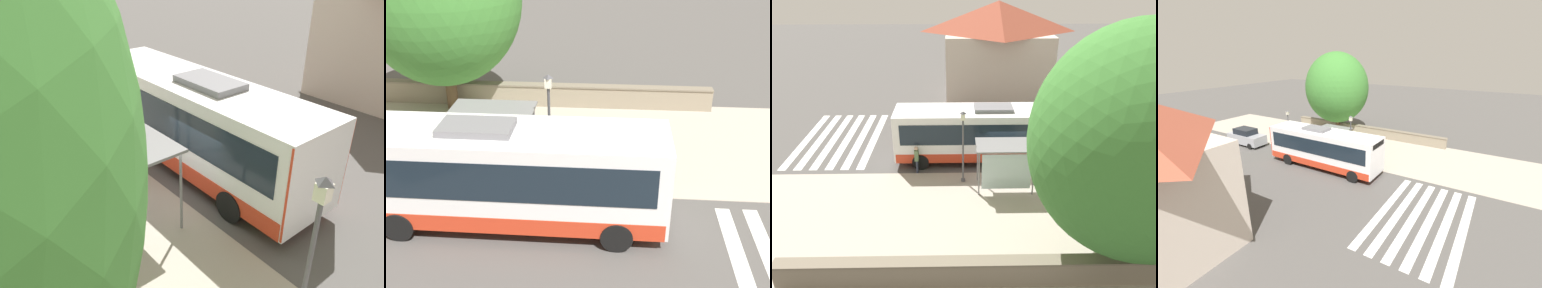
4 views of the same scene
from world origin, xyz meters
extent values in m
plane|color=#514F4C|center=(0.00, 0.00, 0.00)|extent=(120.00, 120.00, 0.00)
cube|color=#ADA393|center=(-4.50, 0.00, 0.01)|extent=(9.00, 44.00, 0.02)
cube|color=silver|center=(5.00, 8.92, 0.00)|extent=(9.00, 0.50, 0.01)
cube|color=silver|center=(5.00, 9.87, 0.00)|extent=(9.00, 0.50, 0.01)
cube|color=silver|center=(5.00, 10.82, 0.00)|extent=(9.00, 0.50, 0.01)
cube|color=silver|center=(5.00, 11.77, 0.00)|extent=(9.00, 0.50, 0.01)
cube|color=silver|center=(5.00, 12.72, 0.00)|extent=(9.00, 0.50, 0.01)
cube|color=silver|center=(5.00, 13.67, 0.00)|extent=(9.00, 0.50, 0.01)
cube|color=gray|center=(-8.55, 0.00, 0.55)|extent=(0.50, 20.00, 1.10)
cube|color=#776C5B|center=(-8.55, 0.00, 1.14)|extent=(0.60, 20.00, 0.08)
cube|color=beige|center=(15.03, -0.72, 2.89)|extent=(6.87, 9.26, 5.78)
pyramid|color=#9E4733|center=(15.03, -0.72, 7.08)|extent=(7.47, 9.86, 2.60)
cube|color=white|center=(1.79, 1.58, 1.90)|extent=(2.63, 10.40, 2.90)
cube|color=black|center=(1.79, 1.58, 2.28)|extent=(2.67, 9.57, 1.28)
cube|color=red|center=(1.79, 1.58, 0.74)|extent=(2.67, 10.19, 0.58)
cube|color=red|center=(1.79, -3.59, 1.90)|extent=(2.67, 0.06, 2.78)
cube|color=black|center=(1.79, 6.74, 3.06)|extent=(1.97, 0.08, 0.41)
cube|color=slate|center=(1.79, 0.80, 3.46)|extent=(1.32, 2.29, 0.22)
cylinder|color=black|center=(0.55, 5.22, 0.50)|extent=(0.30, 1.00, 1.00)
cylinder|color=black|center=(3.02, 5.22, 0.50)|extent=(0.30, 1.00, 1.00)
cylinder|color=black|center=(0.55, -1.64, 0.50)|extent=(0.30, 1.00, 1.00)
cylinder|color=black|center=(3.02, -1.64, 0.50)|extent=(0.30, 1.00, 1.00)
cylinder|color=slate|center=(-0.84, -1.04, 1.29)|extent=(0.08, 0.08, 2.58)
cylinder|color=slate|center=(-0.84, 1.86, 1.29)|extent=(0.08, 0.08, 2.58)
cylinder|color=slate|center=(-2.36, -1.04, 1.29)|extent=(0.08, 0.08, 2.58)
cylinder|color=slate|center=(-2.36, 1.86, 1.29)|extent=(0.08, 0.08, 2.58)
cube|color=slate|center=(-1.60, 0.41, 2.62)|extent=(1.82, 3.20, 0.08)
cube|color=silver|center=(-2.34, 0.41, 1.42)|extent=(0.03, 2.61, 2.07)
cylinder|color=#2D3347|center=(0.07, 5.40, 0.41)|extent=(0.12, 0.12, 0.82)
cylinder|color=#2D3347|center=(0.23, 5.40, 0.41)|extent=(0.12, 0.12, 0.82)
cube|color=#59724C|center=(0.15, 5.40, 1.15)|extent=(0.34, 0.22, 0.66)
sphere|color=tan|center=(0.15, 5.40, 1.60)|extent=(0.23, 0.23, 0.23)
cube|color=#4C7247|center=(-4.32, -3.17, 0.45)|extent=(0.40, 1.55, 0.06)
cube|color=#4C7247|center=(-4.49, -3.17, 0.68)|extent=(0.04, 1.55, 0.40)
cube|color=black|center=(-4.32, -3.79, 0.23)|extent=(0.32, 0.06, 0.45)
cube|color=black|center=(-4.32, -2.55, 0.23)|extent=(0.32, 0.06, 0.45)
cylinder|color=#4C4C51|center=(-0.96, -5.24, 0.08)|extent=(0.24, 0.24, 0.16)
cylinder|color=#4C4C51|center=(-0.96, -5.24, 1.73)|extent=(0.10, 0.10, 3.45)
cube|color=silver|center=(-0.96, -5.24, 3.63)|extent=(0.24, 0.24, 0.35)
pyramid|color=#4C4C51|center=(-0.96, -5.24, 3.87)|extent=(0.28, 0.28, 0.14)
cylinder|color=#4C4C51|center=(-0.93, 2.68, 0.08)|extent=(0.24, 0.24, 0.16)
cylinder|color=#4C4C51|center=(-0.93, 2.68, 1.91)|extent=(0.10, 0.10, 3.81)
cube|color=silver|center=(-0.93, 2.68, 3.99)|extent=(0.24, 0.24, 0.35)
pyramid|color=#4C4C51|center=(-0.93, 2.68, 4.23)|extent=(0.28, 0.28, 0.14)
cylinder|color=brown|center=(-7.74, -3.32, 1.79)|extent=(0.57, 0.57, 3.57)
ellipsoid|color=#3D7F33|center=(-7.74, -3.32, 5.69)|extent=(7.70, 7.70, 8.47)
cube|color=#9EA0A8|center=(1.41, -9.39, 0.77)|extent=(1.77, 4.47, 0.99)
cylinder|color=black|center=(0.57, -7.93, 0.32)|extent=(0.22, 0.64, 0.64)
cylinder|color=black|center=(2.24, -7.93, 0.32)|extent=(0.22, 0.64, 0.64)
camera|label=1|loc=(-6.04, -7.93, 7.34)|focal=35.00mm
camera|label=2|loc=(14.93, 4.98, 9.66)|focal=45.00mm
camera|label=3|loc=(-19.34, 2.98, 11.34)|focal=35.00mm
camera|label=4|loc=(18.75, 14.41, 9.65)|focal=24.00mm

